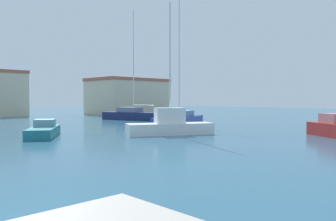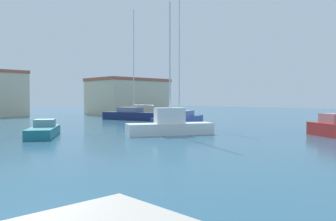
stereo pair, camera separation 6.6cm
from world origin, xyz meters
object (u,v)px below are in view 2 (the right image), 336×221
sailboat_white_outer_mooring (170,125)px  sailboat_navy_far_right (133,115)px  sailboat_blue_distant_east (180,119)px  motorboat_teal_near_pier (44,131)px

sailboat_white_outer_mooring → sailboat_navy_far_right: 18.72m
sailboat_blue_distant_east → sailboat_navy_far_right: bearing=82.8°
sailboat_white_outer_mooring → sailboat_blue_distant_east: 10.60m
sailboat_white_outer_mooring → motorboat_teal_near_pier: sailboat_white_outer_mooring is taller
sailboat_blue_distant_east → sailboat_navy_far_right: 9.49m
sailboat_blue_distant_east → motorboat_teal_near_pier: sailboat_blue_distant_east is taller
motorboat_teal_near_pier → sailboat_navy_far_right: bearing=33.1°
sailboat_blue_distant_east → motorboat_teal_near_pier: bearing=-174.7°
sailboat_blue_distant_east → sailboat_navy_far_right: sailboat_blue_distant_east is taller
motorboat_teal_near_pier → sailboat_navy_far_right: size_ratio=0.39×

